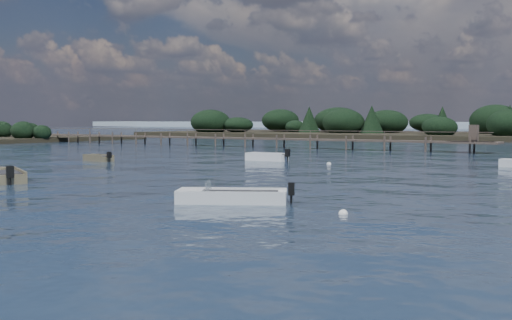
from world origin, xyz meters
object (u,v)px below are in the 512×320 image
Objects in this scene: tender_far_grey at (98,159)px; jetty at (249,139)px; dinghy_mid_white_a at (232,199)px; tender_far_white at (267,159)px; dinghy_mid_grey at (4,178)px.

jetty is (-4.43, 28.11, 0.84)m from tender_far_grey.
dinghy_mid_white_a is 1.23× the size of tender_far_white.
tender_far_grey is 28.47m from jetty.
tender_far_white is (10.72, 7.32, 0.03)m from tender_far_grey.
dinghy_mid_white_a is at bearing -33.34° from tender_far_grey.
dinghy_mid_grey is 21.63m from tender_far_white.
tender_far_grey is 0.72× the size of dinghy_mid_white_a.
tender_far_white reaches higher than dinghy_mid_white_a.
dinghy_mid_white_a is 25.32m from tender_far_white.
dinghy_mid_grey reaches higher than dinghy_mid_white_a.
dinghy_mid_white_a reaches higher than tender_far_grey.
jetty is (-27.18, 43.07, 0.85)m from dinghy_mid_white_a.
tender_far_white reaches higher than tender_far_grey.
tender_far_white is at bearing -53.90° from jetty.
tender_far_grey is 12.98m from tender_far_white.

